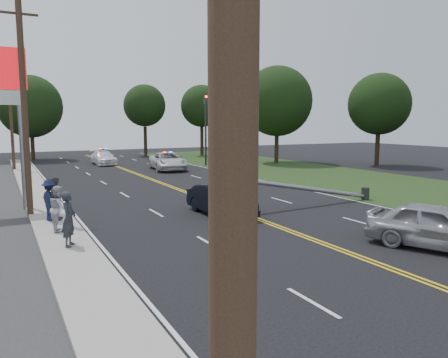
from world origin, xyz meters
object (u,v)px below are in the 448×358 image
traffic_signal (206,124)px  bystander_d (56,198)px  emergency_a (168,161)px  utility_pole_far (11,114)px  bystander_a (69,219)px  utility_pole_mid (24,107)px  emergency_b (103,158)px  waiting_sedan (438,226)px  bystander_b (59,208)px  bystander_c (50,200)px  fallen_streetlight (311,189)px  crashed_sedan (221,200)px

traffic_signal → bystander_d: bearing=-129.7°
traffic_signal → emergency_a: bearing=-156.9°
traffic_signal → utility_pole_far: bearing=167.1°
bystander_a → utility_pole_far: bearing=25.6°
utility_pole_mid → emergency_b: 25.65m
waiting_sedan → bystander_d: 15.38m
bystander_a → bystander_b: bystander_a is taller
waiting_sedan → utility_pole_mid: bearing=111.0°
utility_pole_mid → bystander_b: utility_pole_mid is taller
utility_pole_far → bystander_c: utility_pole_far is taller
emergency_b → waiting_sedan: bearing=-85.5°
utility_pole_far → emergency_a: bearing=-25.7°
utility_pole_mid → fallen_streetlight: bearing=-16.6°
fallen_streetlight → utility_pole_mid: 14.58m
bystander_c → bystander_d: bearing=-105.4°
fallen_streetlight → utility_pole_mid: size_ratio=0.94×
waiting_sedan → bystander_a: bearing=129.0°
utility_pole_far → crashed_sedan: 27.43m
emergency_b → bystander_a: (-7.59, -30.30, 0.38)m
crashed_sedan → bystander_b: bystander_b is taller
utility_pole_mid → bystander_d: 4.56m
crashed_sedan → bystander_d: size_ratio=2.28×
utility_pole_mid → waiting_sedan: bearing=-45.2°
bystander_a → waiting_sedan: bearing=-93.3°
emergency_a → emergency_b: (-4.20, 7.89, -0.11)m
waiting_sedan → bystander_a: (-11.42, 5.88, 0.28)m
crashed_sedan → bystander_b: 7.31m
utility_pole_far → waiting_sedan: bearing=-70.3°
fallen_streetlight → utility_pole_mid: utility_pole_mid is taller
emergency_b → utility_pole_far: bearing=-169.4°
emergency_a → utility_pole_far: bearing=162.3°
crashed_sedan → bystander_c: bystander_c is taller
utility_pole_mid → utility_pole_far: same height
traffic_signal → emergency_a: traffic_signal is taller
utility_pole_far → bystander_d: utility_pole_far is taller
bystander_c → bystander_d: 0.24m
bystander_a → emergency_a: bearing=-3.9°
bystander_b → utility_pole_far: bearing=7.0°
fallen_streetlight → bystander_a: bearing=-168.8°
emergency_a → emergency_b: 8.94m
fallen_streetlight → crashed_sedan: 5.27m
fallen_streetlight → emergency_b: 28.25m
utility_pole_mid → waiting_sedan: 17.94m
waiting_sedan → fallen_streetlight: bearing=58.7°
utility_pole_mid → bystander_b: bearing=-78.6°
bystander_c → fallen_streetlight: bearing=-115.5°
fallen_streetlight → bystander_d: bearing=170.8°
bystander_c → emergency_a: bearing=-50.2°
fallen_streetlight → crashed_sedan: fallen_streetlight is taller
emergency_b → bystander_a: bearing=-105.6°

